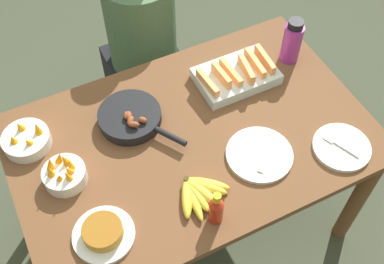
# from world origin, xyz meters

# --- Properties ---
(ground_plane) EXTENTS (14.00, 14.00, 0.00)m
(ground_plane) POSITION_xyz_m (0.00, 0.00, 0.00)
(ground_plane) COLOR #474C38
(dining_table) EXTENTS (1.41, 0.91, 0.75)m
(dining_table) POSITION_xyz_m (0.00, 0.00, 0.64)
(dining_table) COLOR brown
(dining_table) RESTS_ON ground_plane
(banana_bunch) EXTENTS (0.22, 0.19, 0.04)m
(banana_bunch) POSITION_xyz_m (-0.09, -0.24, 0.77)
(banana_bunch) COLOR yellow
(banana_bunch) RESTS_ON dining_table
(melon_tray) EXTENTS (0.34, 0.22, 0.10)m
(melon_tray) POSITION_xyz_m (0.30, 0.18, 0.78)
(melon_tray) COLOR silver
(melon_tray) RESTS_ON dining_table
(skillet) EXTENTS (0.28, 0.36, 0.08)m
(skillet) POSITION_xyz_m (-0.19, 0.17, 0.78)
(skillet) COLOR black
(skillet) RESTS_ON dining_table
(frittata_plate_center) EXTENTS (0.22, 0.22, 0.06)m
(frittata_plate_center) POSITION_xyz_m (-0.46, -0.24, 0.77)
(frittata_plate_center) COLOR silver
(frittata_plate_center) RESTS_ON dining_table
(empty_plate_near_front) EXTENTS (0.26, 0.26, 0.02)m
(empty_plate_near_front) POSITION_xyz_m (0.19, -0.20, 0.76)
(empty_plate_near_front) COLOR silver
(empty_plate_near_front) RESTS_ON dining_table
(empty_plate_far_left) EXTENTS (0.23, 0.23, 0.02)m
(empty_plate_far_left) POSITION_xyz_m (0.49, -0.31, 0.76)
(empty_plate_far_left) COLOR silver
(empty_plate_far_left) RESTS_ON dining_table
(fruit_bowl_mango) EXTENTS (0.16, 0.16, 0.11)m
(fruit_bowl_mango) POSITION_xyz_m (-0.51, 0.03, 0.79)
(fruit_bowl_mango) COLOR silver
(fruit_bowl_mango) RESTS_ON dining_table
(fruit_bowl_citrus) EXTENTS (0.19, 0.19, 0.10)m
(fruit_bowl_citrus) POSITION_xyz_m (-0.59, 0.25, 0.78)
(fruit_bowl_citrus) COLOR silver
(fruit_bowl_citrus) RESTS_ON dining_table
(water_bottle) EXTENTS (0.08, 0.08, 0.21)m
(water_bottle) POSITION_xyz_m (0.58, 0.20, 0.85)
(water_bottle) COLOR #992D89
(water_bottle) RESTS_ON dining_table
(hot_sauce_bottle) EXTENTS (0.05, 0.05, 0.17)m
(hot_sauce_bottle) POSITION_xyz_m (-0.08, -0.35, 0.82)
(hot_sauce_bottle) COLOR #B72814
(hot_sauce_bottle) RESTS_ON dining_table
(person_figure) EXTENTS (0.38, 0.38, 1.21)m
(person_figure) POSITION_xyz_m (0.08, 0.73, 0.50)
(person_figure) COLOR black
(person_figure) RESTS_ON ground_plane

